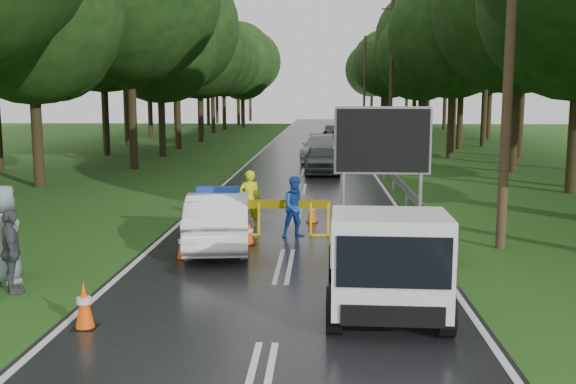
# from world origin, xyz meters

# --- Properties ---
(ground) EXTENTS (160.00, 160.00, 0.00)m
(ground) POSITION_xyz_m (0.00, 0.00, 0.00)
(ground) COLOR #244A15
(ground) RESTS_ON ground
(road) EXTENTS (7.00, 140.00, 0.02)m
(road) POSITION_xyz_m (0.00, 30.00, 0.01)
(road) COLOR black
(road) RESTS_ON ground
(guardrail) EXTENTS (0.12, 60.06, 0.70)m
(guardrail) POSITION_xyz_m (3.70, 29.67, 0.55)
(guardrail) COLOR gray
(guardrail) RESTS_ON ground
(utility_pole_near) EXTENTS (1.40, 0.24, 10.00)m
(utility_pole_near) POSITION_xyz_m (5.20, 2.00, 5.06)
(utility_pole_near) COLOR #40321D
(utility_pole_near) RESTS_ON ground
(utility_pole_mid) EXTENTS (1.40, 0.24, 10.00)m
(utility_pole_mid) POSITION_xyz_m (5.20, 28.00, 5.06)
(utility_pole_mid) COLOR #40321D
(utility_pole_mid) RESTS_ON ground
(utility_pole_far) EXTENTS (1.40, 0.24, 10.00)m
(utility_pole_far) POSITION_xyz_m (5.20, 54.00, 5.06)
(utility_pole_far) COLOR #40321D
(utility_pole_far) RESTS_ON ground
(police_sedan) EXTENTS (1.94, 4.32, 1.51)m
(police_sedan) POSITION_xyz_m (-1.72, 1.68, 0.69)
(police_sedan) COLOR white
(police_sedan) RESTS_ON ground
(work_truck) EXTENTS (2.05, 4.40, 3.46)m
(work_truck) POSITION_xyz_m (1.90, -2.79, 0.94)
(work_truck) COLOR gray
(work_truck) RESTS_ON ground
(barrier) EXTENTS (2.40, 0.10, 0.99)m
(barrier) POSITION_xyz_m (-0.17, 3.07, 0.75)
(barrier) COLOR yellow
(barrier) RESTS_ON ground
(officer) EXTENTS (0.68, 0.53, 1.65)m
(officer) POSITION_xyz_m (-1.23, 4.17, 0.83)
(officer) COLOR #E3EA0C
(officer) RESTS_ON ground
(civilian) EXTENTS (0.95, 0.85, 1.62)m
(civilian) POSITION_xyz_m (0.14, 3.00, 0.81)
(civilian) COLOR #1943A7
(civilian) RESTS_ON ground
(bystander_mid) EXTENTS (0.81, 1.01, 1.61)m
(bystander_mid) POSITION_xyz_m (-5.02, -2.18, 0.80)
(bystander_mid) COLOR #45494E
(bystander_mid) RESTS_ON ground
(bystander_right) EXTENTS (1.06, 1.14, 1.96)m
(bystander_right) POSITION_xyz_m (-5.49, -1.50, 0.98)
(bystander_right) COLOR gray
(bystander_right) RESTS_ON ground
(queue_car_first) EXTENTS (1.83, 4.25, 1.43)m
(queue_car_first) POSITION_xyz_m (0.80, 17.52, 0.71)
(queue_car_first) COLOR #45494E
(queue_car_first) RESTS_ON ground
(queue_car_second) EXTENTS (2.55, 5.49, 1.55)m
(queue_car_second) POSITION_xyz_m (0.80, 23.52, 0.78)
(queue_car_second) COLOR #AEB0B6
(queue_car_second) RESTS_ON ground
(queue_car_third) EXTENTS (2.74, 5.64, 1.54)m
(queue_car_third) POSITION_xyz_m (1.65, 29.52, 0.77)
(queue_car_third) COLOR black
(queue_car_third) RESTS_ON ground
(queue_car_fourth) EXTENTS (1.81, 4.43, 1.43)m
(queue_car_fourth) POSITION_xyz_m (1.85, 39.59, 0.71)
(queue_car_fourth) COLOR #3A3D41
(queue_car_fourth) RESTS_ON ground
(cone_near_left) EXTENTS (0.37, 0.37, 0.79)m
(cone_near_left) POSITION_xyz_m (-2.97, -4.00, 0.38)
(cone_near_left) COLOR black
(cone_near_left) RESTS_ON ground
(cone_center) EXTENTS (0.30, 0.30, 0.64)m
(cone_center) POSITION_xyz_m (-1.00, 2.00, 0.31)
(cone_center) COLOR black
(cone_center) RESTS_ON ground
(cone_far) EXTENTS (0.36, 0.36, 0.76)m
(cone_far) POSITION_xyz_m (0.53, 5.00, 0.37)
(cone_far) COLOR black
(cone_far) RESTS_ON ground
(cone_left_mid) EXTENTS (0.34, 0.34, 0.72)m
(cone_left_mid) POSITION_xyz_m (-2.35, 0.50, 0.35)
(cone_left_mid) COLOR black
(cone_left_mid) RESTS_ON ground
(cone_right) EXTENTS (0.35, 0.35, 0.74)m
(cone_right) POSITION_xyz_m (2.40, 1.50, 0.36)
(cone_right) COLOR black
(cone_right) RESTS_ON ground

